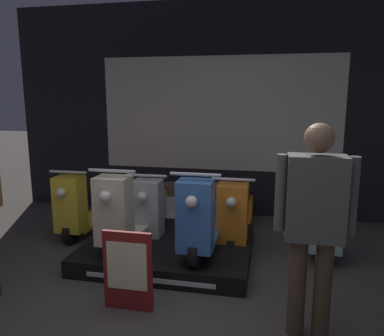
# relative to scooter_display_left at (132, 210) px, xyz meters

# --- Properties ---
(ground_plane) EXTENTS (30.00, 30.00, 0.00)m
(ground_plane) POSITION_rel_scooter_display_left_xyz_m (0.73, -1.38, -0.54)
(ground_plane) COLOR #423D38
(shop_wall_back) EXTENTS (6.54, 0.09, 3.20)m
(shop_wall_back) POSITION_rel_scooter_display_left_xyz_m (0.73, 1.82, 1.06)
(shop_wall_back) COLOR black
(shop_wall_back) RESTS_ON ground_plane
(display_platform) EXTENTS (1.85, 1.53, 0.19)m
(display_platform) POSITION_rel_scooter_display_left_xyz_m (0.42, 0.06, -0.44)
(display_platform) COLOR black
(display_platform) RESTS_ON ground_plane
(scooter_display_left) EXTENTS (0.48, 1.56, 0.93)m
(scooter_display_left) POSITION_rel_scooter_display_left_xyz_m (0.00, 0.00, 0.00)
(scooter_display_left) COLOR black
(scooter_display_left) RESTS_ON display_platform
(scooter_display_right) EXTENTS (0.48, 1.56, 0.93)m
(scooter_display_right) POSITION_rel_scooter_display_left_xyz_m (0.83, 0.00, 0.00)
(scooter_display_right) COLOR black
(scooter_display_right) RESTS_ON display_platform
(scooter_backrow_0) EXTENTS (0.48, 1.56, 0.93)m
(scooter_backrow_0) POSITION_rel_scooter_display_left_xyz_m (-0.89, 0.70, -0.19)
(scooter_backrow_0) COLOR black
(scooter_backrow_0) RESTS_ON ground_plane
(scooter_backrow_1) EXTENTS (0.48, 1.56, 0.93)m
(scooter_backrow_1) POSITION_rel_scooter_display_left_xyz_m (0.12, 0.70, -0.19)
(scooter_backrow_1) COLOR black
(scooter_backrow_1) RESTS_ON ground_plane
(scooter_backrow_2) EXTENTS (0.48, 1.56, 0.93)m
(scooter_backrow_2) POSITION_rel_scooter_display_left_xyz_m (1.12, 0.70, -0.19)
(scooter_backrow_2) COLOR black
(scooter_backrow_2) RESTS_ON ground_plane
(scooter_backrow_3) EXTENTS (0.48, 1.56, 0.93)m
(scooter_backrow_3) POSITION_rel_scooter_display_left_xyz_m (2.12, 0.70, -0.19)
(scooter_backrow_3) COLOR black
(scooter_backrow_3) RESTS_ON ground_plane
(person_right_browsing) EXTENTS (0.57, 0.23, 1.63)m
(person_right_browsing) POSITION_rel_scooter_display_left_xyz_m (1.83, -1.13, 0.42)
(person_right_browsing) COLOR #473828
(person_right_browsing) RESTS_ON ground_plane
(price_sign_board) EXTENTS (0.43, 0.04, 0.70)m
(price_sign_board) POSITION_rel_scooter_display_left_xyz_m (0.36, -1.07, -0.18)
(price_sign_board) COLOR maroon
(price_sign_board) RESTS_ON ground_plane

